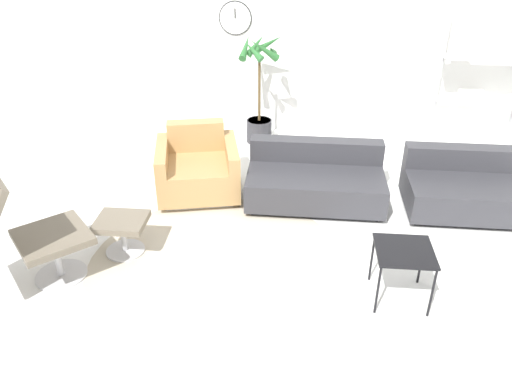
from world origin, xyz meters
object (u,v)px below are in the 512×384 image
ottoman (122,228)px  side_table (404,255)px  couch_low (315,181)px  potted_plant (259,101)px  couch_second (462,190)px  armchair_red (198,170)px  shelf_unit (475,76)px

ottoman → side_table: (2.45, -0.42, 0.17)m
ottoman → couch_low: (1.78, 1.14, -0.03)m
side_table → potted_plant: 3.44m
couch_second → armchair_red: bearing=-1.7°
couch_second → shelf_unit: size_ratio=0.67×
armchair_red → couch_second: armchair_red is taller
potted_plant → side_table: bearing=-65.7°
couch_second → shelf_unit: shelf_unit is taller
potted_plant → couch_second: bearing=-35.3°
armchair_red → side_table: bearing=128.5°
shelf_unit → armchair_red: bearing=-152.7°
ottoman → side_table: side_table is taller
ottoman → armchair_red: armchair_red is taller
couch_low → potted_plant: bearing=-64.2°
potted_plant → shelf_unit: 2.84m
armchair_red → shelf_unit: bearing=-165.0°
couch_low → shelf_unit: size_ratio=0.84×
couch_second → side_table: bearing=60.3°
armchair_red → potted_plant: bearing=-122.7°
armchair_red → side_table: size_ratio=2.18×
couch_low → potted_plant: 1.78m
couch_low → side_table: couch_low is taller
side_table → shelf_unit: (1.39, 3.36, 0.51)m
couch_second → couch_low: bearing=-1.2°
couch_low → couch_second: same height
couch_low → shelf_unit: bearing=-138.4°
couch_second → side_table: (-0.88, -1.51, 0.20)m
armchair_red → side_table: armchair_red is taller
couch_low → potted_plant: potted_plant is taller
armchair_red → shelf_unit: shelf_unit is taller
ottoman → armchair_red: bearing=68.4°
armchair_red → side_table: 2.56m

